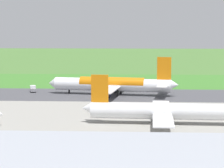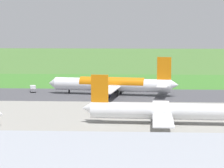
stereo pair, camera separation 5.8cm
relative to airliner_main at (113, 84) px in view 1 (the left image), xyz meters
name	(u,v)px [view 1 (the left image)]	position (x,y,z in m)	size (l,w,h in m)	color
ground_plane	(126,95)	(-5.26, -0.06, -4.35)	(800.00, 800.00, 0.00)	#477233
runway_asphalt	(126,95)	(-5.26, -0.06, -4.32)	(600.00, 34.26, 0.06)	#47474C
apron_concrete	(122,130)	(-5.26, 62.20, -4.33)	(440.00, 110.00, 0.05)	gray
grass_verge_foreground	(127,83)	(-5.26, -39.72, -4.33)	(600.00, 80.00, 0.04)	#3C782B
airliner_main	(113,84)	(0.00, 0.00, 0.00)	(54.04, 44.40, 15.88)	white
airliner_parked_mid	(164,111)	(-17.23, 54.49, -0.52)	(48.09, 39.30, 14.05)	white
service_truck_baggage	(33,89)	(34.54, -6.81, -2.95)	(3.66, 6.18, 2.65)	gray
service_car_followme	(136,106)	(-9.46, 30.58, -3.51)	(4.55, 2.99, 1.62)	gold
service_truck_fuel	(104,107)	(1.33, 36.42, -2.95)	(6.22, 4.22, 2.65)	gold
no_stopping_sign	(104,81)	(6.20, -35.46, -2.71)	(0.60, 0.10, 2.78)	slate
traffic_cone_orange	(91,82)	(12.84, -41.51, -4.08)	(0.40, 0.40, 0.55)	orange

